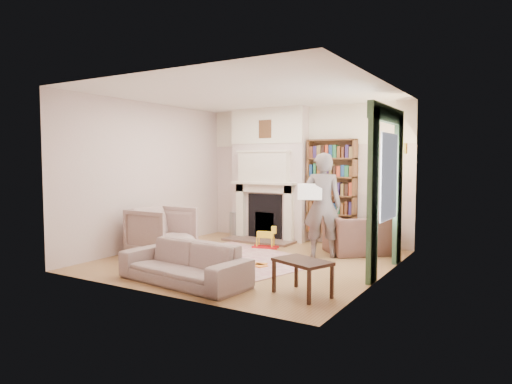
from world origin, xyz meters
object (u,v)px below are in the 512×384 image
Objects in this scene: armchair_reading at (358,234)px; man_reading at (322,205)px; bookcase at (332,186)px; coffee_table at (302,278)px; paraffin_heater at (235,224)px; sofa at (184,263)px; rocking_horse at (265,237)px; armchair_left at (162,231)px.

armchair_reading is 0.93m from man_reading.
bookcase is 2.64× the size of coffee_table.
paraffin_heater is at bearing 155.57° from coffee_table.
sofa is 2.73m from rocking_horse.
armchair_reading reaches higher than coffee_table.
armchair_reading is 2.98m from paraffin_heater.
paraffin_heater is (-3.17, 3.25, 0.05)m from coffee_table.
armchair_reading is 1.14× the size of armchair_left.
coffee_table is 4.54m from paraffin_heater.
armchair_left is at bearing -90.31° from paraffin_heater.
man_reading reaches higher than rocking_horse.
sofa reaches higher than rocking_horse.
bookcase is at bearing -99.54° from man_reading.
paraffin_heater is at bearing 131.98° from rocking_horse.
bookcase is 1.70m from rocking_horse.
man_reading is 3.66× the size of rocking_horse.
bookcase reaches higher than rocking_horse.
rocking_horse is (1.26, -0.84, -0.06)m from paraffin_heater.
armchair_left is (-2.20, -2.56, -0.74)m from bookcase.
bookcase is 1.93× the size of armchair_left.
sofa is (1.52, -1.23, -0.15)m from armchair_left.
bookcase reaches higher than paraffin_heater.
man_reading reaches higher than armchair_left.
bookcase is at bearing 127.14° from coffee_table.
armchair_reading reaches higher than sofa.
man_reading is (0.31, -1.23, -0.26)m from bookcase.
armchair_left is 1.74× the size of paraffin_heater.
man_reading is at bearing 75.06° from sofa.
sofa is 2.74× the size of coffee_table.
sofa is 3.85× the size of rocking_horse.
armchair_reading is at bearing -39.45° from bookcase.
bookcase is 3.45m from armchair_left.
sofa is at bearing -148.03° from coffee_table.
man_reading is at bearing -75.66° from bookcase.
armchair_reading is 0.57× the size of sofa.
man_reading is (0.98, 2.55, 0.63)m from sofa.
armchair_left is at bearing -8.79° from armchair_reading.
man_reading reaches higher than sofa.
rocking_horse is at bearing -27.37° from armchair_reading.
bookcase is 1.28m from armchair_reading.
rocking_horse is at bearing 101.44° from sofa.
armchair_reading is 0.60× the size of man_reading.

